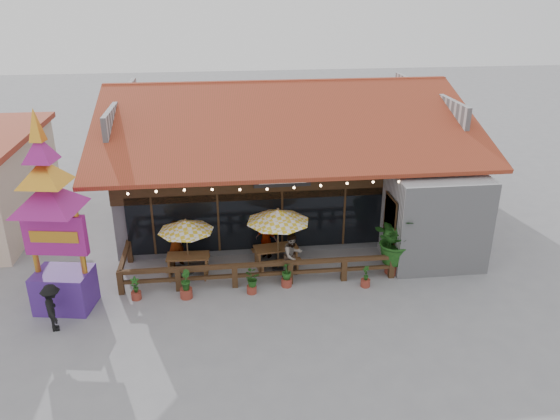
{
  "coord_description": "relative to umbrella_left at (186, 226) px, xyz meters",
  "views": [
    {
      "loc": [
        -2.92,
        -17.65,
        10.26
      ],
      "look_at": [
        -0.62,
        1.5,
        2.08
      ],
      "focal_mm": 35.0,
      "sensor_mm": 36.0,
      "label": 1
    }
  ],
  "objects": [
    {
      "name": "diner_b",
      "position": [
        3.85,
        -0.76,
        -1.06
      ],
      "size": [
        1.07,
        1.01,
        1.75
      ],
      "primitive_type": "imported",
      "rotation": [
        0.0,
        0.0,
        0.55
      ],
      "color": "#3C2513",
      "rests_on": "ground"
    },
    {
      "name": "planter_d",
      "position": [
        3.54,
        -1.45,
        -1.48
      ],
      "size": [
        0.46,
        0.46,
        0.94
      ],
      "color": "maroon",
      "rests_on": "ground"
    },
    {
      "name": "planter_b",
      "position": [
        -0.03,
        -1.79,
        -1.45
      ],
      "size": [
        0.43,
        0.46,
        1.06
      ],
      "color": "maroon",
      "rests_on": "ground"
    },
    {
      "name": "planter_c",
      "position": [
        2.26,
        -1.77,
        -1.45
      ],
      "size": [
        0.68,
        0.67,
        0.86
      ],
      "color": "maroon",
      "rests_on": "ground"
    },
    {
      "name": "umbrella_right",
      "position": [
        3.39,
        -0.16,
        0.29
      ],
      "size": [
        2.79,
        2.79,
        2.55
      ],
      "color": "brown",
      "rests_on": "ground"
    },
    {
      "name": "pedestrian",
      "position": [
        -4.06,
        -3.19,
        -1.13
      ],
      "size": [
        0.88,
        1.16,
        1.6
      ],
      "primitive_type": "imported",
      "rotation": [
        0.0,
        0.0,
        1.88
      ],
      "color": "black",
      "rests_on": "ground"
    },
    {
      "name": "restaurant_building",
      "position": [
        4.45,
        5.84,
        0.27
      ],
      "size": [
        15.5,
        14.73,
        6.09
      ],
      "color": "#ACACB1",
      "rests_on": "ground"
    },
    {
      "name": "picnic_table_right",
      "position": [
        3.34,
        0.15,
        -1.39
      ],
      "size": [
        1.84,
        1.64,
        0.8
      ],
      "color": "brown",
      "rests_on": "ground"
    },
    {
      "name": "umbrella_left",
      "position": [
        0.0,
        0.0,
        0.0
      ],
      "size": [
        2.47,
        2.47,
        2.22
      ],
      "color": "brown",
      "rests_on": "ground"
    },
    {
      "name": "patio_railing",
      "position": [
        1.94,
        -1.04,
        -1.32
      ],
      "size": [
        10.0,
        2.6,
        0.92
      ],
      "color": "#452F18",
      "rests_on": "ground"
    },
    {
      "name": "diner_a",
      "position": [
        -0.47,
        0.64,
        -0.99
      ],
      "size": [
        0.82,
        0.76,
        1.88
      ],
      "primitive_type": "imported",
      "rotation": [
        0.0,
        0.0,
        3.76
      ],
      "color": "#3C2513",
      "rests_on": "ground"
    },
    {
      "name": "planter_a",
      "position": [
        -1.75,
        -1.68,
        -1.57
      ],
      "size": [
        0.35,
        0.35,
        0.86
      ],
      "color": "maroon",
      "rests_on": "ground"
    },
    {
      "name": "picnic_table_left",
      "position": [
        0.0,
        -0.08,
        -1.42
      ],
      "size": [
        1.62,
        1.42,
        0.75
      ],
      "color": "brown",
      "rests_on": "ground"
    },
    {
      "name": "thai_sign_tower",
      "position": [
        -4.02,
        -1.91,
        1.94
      ],
      "size": [
        3.14,
        3.14,
        7.32
      ],
      "color": "#492382",
      "rests_on": "ground"
    },
    {
      "name": "ground",
      "position": [
        4.19,
        -0.77,
        -1.93
      ],
      "size": [
        100.0,
        100.0,
        0.0
      ],
      "primitive_type": "plane",
      "color": "gray",
      "rests_on": "ground"
    },
    {
      "name": "diner_c",
      "position": [
        3.05,
        0.86,
        -1.15
      ],
      "size": [
        0.98,
        0.79,
        1.56
      ],
      "primitive_type": "imported",
      "rotation": [
        0.0,
        0.0,
        2.61
      ],
      "color": "#3C2513",
      "rests_on": "ground"
    },
    {
      "name": "tropical_plant",
      "position": [
        7.68,
        -0.93,
        -0.59
      ],
      "size": [
        2.16,
        2.05,
        2.34
      ],
      "color": "maroon",
      "rests_on": "ground"
    },
    {
      "name": "planter_e",
      "position": [
        6.37,
        -1.8,
        -1.58
      ],
      "size": [
        0.34,
        0.34,
        0.84
      ],
      "color": "maroon",
      "rests_on": "ground"
    }
  ]
}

